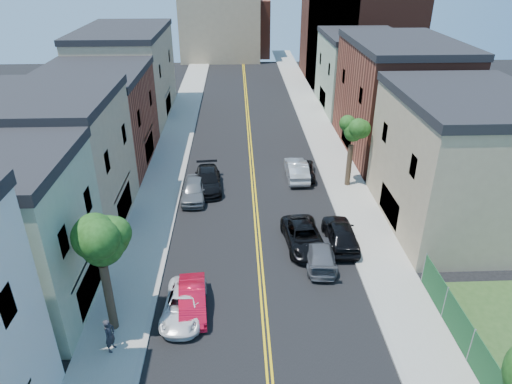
{
  "coord_description": "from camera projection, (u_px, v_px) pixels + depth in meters",
  "views": [
    {
      "loc": [
        -1.28,
        -4.33,
        17.52
      ],
      "look_at": [
        -0.0,
        25.37,
        2.0
      ],
      "focal_mm": 32.23,
      "sensor_mm": 36.0,
      "label": 1
    }
  ],
  "objects": [
    {
      "name": "curb_left",
      "position": [
        190.0,
        144.0,
        47.15
      ],
      "size": [
        0.3,
        100.0,
        0.15
      ],
      "primitive_type": "cube",
      "color": "gray",
      "rests_on": "ground"
    },
    {
      "name": "silver_car_right",
      "position": [
        297.0,
        169.0,
        39.89
      ],
      "size": [
        1.81,
        4.95,
        1.62
      ],
      "primitive_type": "imported",
      "rotation": [
        0.0,
        0.0,
        3.16
      ],
      "color": "#A8ABAF",
      "rests_on": "ground"
    },
    {
      "name": "tree_left_mid",
      "position": [
        95.0,
        221.0,
        21.05
      ],
      "size": [
        5.2,
        5.2,
        9.29
      ],
      "color": "#332719",
      "rests_on": "sidewalk_left"
    },
    {
      "name": "church",
      "position": [
        353.0,
        30.0,
        68.65
      ],
      "size": [
        16.2,
        14.2,
        22.6
      ],
      "color": "#4C2319",
      "rests_on": "ground"
    },
    {
      "name": "black_car_right",
      "position": [
        341.0,
        233.0,
        30.73
      ],
      "size": [
        2.04,
        4.94,
        1.68
      ],
      "primitive_type": "imported",
      "rotation": [
        0.0,
        0.0,
        3.13
      ],
      "color": "black",
      "rests_on": "ground"
    },
    {
      "name": "fence_right",
      "position": [
        486.0,
        372.0,
        20.25
      ],
      "size": [
        0.04,
        15.0,
        1.9
      ],
      "primitive_type": "cube",
      "color": "#143F1E",
      "rests_on": "sidewalk_right"
    },
    {
      "name": "sidewalk_left",
      "position": [
        173.0,
        144.0,
        47.08
      ],
      "size": [
        3.2,
        100.0,
        0.15
      ],
      "primitive_type": "cube",
      "color": "gray",
      "rests_on": "ground"
    },
    {
      "name": "black_car_left",
      "position": [
        208.0,
        180.0,
        38.07
      ],
      "size": [
        2.53,
        5.39,
        1.52
      ],
      "primitive_type": "imported",
      "rotation": [
        0.0,
        0.0,
        0.08
      ],
      "color": "black",
      "rests_on": "ground"
    },
    {
      "name": "dark_car_right_far",
      "position": [
        302.0,
        169.0,
        40.34
      ],
      "size": [
        2.52,
        4.75,
        1.27
      ],
      "primitive_type": "imported",
      "rotation": [
        0.0,
        0.0,
        3.05
      ],
      "color": "black",
      "rests_on": "ground"
    },
    {
      "name": "red_sedan",
      "position": [
        192.0,
        300.0,
        25.07
      ],
      "size": [
        1.81,
        4.26,
        1.37
      ],
      "primitive_type": "imported",
      "rotation": [
        0.0,
        0.0,
        0.09
      ],
      "color": "red",
      "rests_on": "ground"
    },
    {
      "name": "white_pickup",
      "position": [
        184.0,
        305.0,
        24.79
      ],
      "size": [
        2.3,
        4.68,
        1.28
      ],
      "primitive_type": "imported",
      "rotation": [
        0.0,
        0.0,
        -0.04
      ],
      "color": "silver",
      "rests_on": "ground"
    },
    {
      "name": "tree_right_far",
      "position": [
        354.0,
        121.0,
        36.2
      ],
      "size": [
        4.4,
        4.4,
        8.03
      ],
      "color": "#332719",
      "rests_on": "sidewalk_right"
    },
    {
      "name": "backdrop_left",
      "position": [
        220.0,
        26.0,
        81.68
      ],
      "size": [
        14.0,
        8.0,
        12.0
      ],
      "primitive_type": "cube",
      "color": "#998466",
      "rests_on": "ground"
    },
    {
      "name": "grey_car_left",
      "position": [
        194.0,
        190.0,
        36.52
      ],
      "size": [
        1.93,
        4.63,
        1.57
      ],
      "primitive_type": "imported",
      "rotation": [
        0.0,
        0.0,
        0.02
      ],
      "color": "slate",
      "rests_on": "ground"
    },
    {
      "name": "sidewalk_right",
      "position": [
        326.0,
        142.0,
        47.68
      ],
      "size": [
        3.2,
        100.0,
        0.15
      ],
      "primitive_type": "cube",
      "color": "gray",
      "rests_on": "ground"
    },
    {
      "name": "bldg_right_tan",
      "position": [
        459.0,
        165.0,
        31.69
      ],
      "size": [
        9.0,
        12.0,
        9.0
      ],
      "primitive_type": "cube",
      "color": "#998466",
      "rests_on": "ground"
    },
    {
      "name": "grey_car_right",
      "position": [
        320.0,
        254.0,
        28.93
      ],
      "size": [
        2.28,
        4.75,
        1.34
      ],
      "primitive_type": "imported",
      "rotation": [
        0.0,
        0.0,
        3.05
      ],
      "color": "#53545A",
      "rests_on": "ground"
    },
    {
      "name": "bldg_left_tan_near",
      "position": [
        53.0,
        166.0,
        31.52
      ],
      "size": [
        9.0,
        10.0,
        9.0
      ],
      "primitive_type": "cube",
      "color": "#998466",
      "rests_on": "ground"
    },
    {
      "name": "curb_right",
      "position": [
        309.0,
        142.0,
        47.61
      ],
      "size": [
        0.3,
        100.0,
        0.15
      ],
      "primitive_type": "cube",
      "color": "gray",
      "rests_on": "ground"
    },
    {
      "name": "bldg_left_tan_far",
      "position": [
        127.0,
        76.0,
        53.54
      ],
      "size": [
        9.0,
        16.0,
        9.5
      ],
      "primitive_type": "cube",
      "color": "#998466",
      "rests_on": "ground"
    },
    {
      "name": "bldg_right_brick",
      "position": [
        397.0,
        100.0,
        43.86
      ],
      "size": [
        9.0,
        14.0,
        10.0
      ],
      "primitive_type": "cube",
      "color": "brown",
      "rests_on": "ground"
    },
    {
      "name": "bldg_left_brick",
      "position": [
        96.0,
        121.0,
        41.49
      ],
      "size": [
        9.0,
        12.0,
        8.0
      ],
      "primitive_type": "cube",
      "color": "brown",
      "rests_on": "ground"
    },
    {
      "name": "backdrop_center",
      "position": [
        242.0,
        28.0,
        85.84
      ],
      "size": [
        10.0,
        8.0,
        10.0
      ],
      "primitive_type": "cube",
      "color": "brown",
      "rests_on": "ground"
    },
    {
      "name": "black_suv_lane",
      "position": [
        304.0,
        237.0,
        30.58
      ],
      "size": [
        2.84,
        5.37,
        1.44
      ],
      "primitive_type": "imported",
      "rotation": [
        0.0,
        0.0,
        0.09
      ],
      "color": "black",
      "rests_on": "ground"
    },
    {
      "name": "pedestrian_left",
      "position": [
        110.0,
        335.0,
        22.21
      ],
      "size": [
        0.63,
        0.78,
        1.87
      ],
      "primitive_type": "imported",
      "rotation": [
        0.0,
        0.0,
        1.28
      ],
      "color": "#23232A",
      "rests_on": "sidewalk_left"
    },
    {
      "name": "bldg_right_palegrn",
      "position": [
        360.0,
        74.0,
        56.61
      ],
      "size": [
        9.0,
        12.0,
        8.5
      ],
      "primitive_type": "cube",
      "color": "gray",
      "rests_on": "ground"
    }
  ]
}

